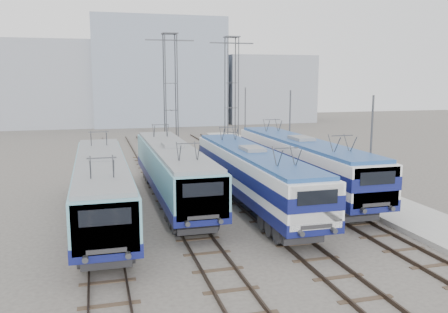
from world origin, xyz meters
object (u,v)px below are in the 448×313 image
catenary_tower_east (232,92)px  locomotive_center_left (173,169)px  mast_front (371,155)px  locomotive_far_right (302,160)px  mast_mid (290,133)px  locomotive_center_right (253,173)px  catenary_tower_west (171,93)px  locomotive_far_left (102,184)px  mast_rear (245,120)px

catenary_tower_east → locomotive_center_left: bearing=-117.8°
catenary_tower_east → mast_front: size_ratio=1.71×
locomotive_far_right → mast_mid: bearing=74.2°
locomotive_center_right → mast_front: size_ratio=2.53×
locomotive_far_right → catenary_tower_east: (-0.25, 16.54, 4.28)m
catenary_tower_west → mast_front: 22.00m
catenary_tower_east → mast_front: (2.10, -22.00, -3.14)m
locomotive_far_left → locomotive_center_left: (4.50, 3.36, 0.02)m
locomotive_far_left → locomotive_center_left: bearing=36.8°
mast_rear → locomotive_far_right: bearing=-95.7°
locomotive_center_left → mast_mid: (10.85, 6.57, 1.28)m
mast_front → mast_mid: size_ratio=1.00×
locomotive_center_left → locomotive_center_right: 5.25m
locomotive_center_right → mast_front: 7.02m
locomotive_far_right → mast_mid: (1.85, 6.54, 1.14)m
locomotive_far_right → mast_rear: bearing=84.3°
catenary_tower_west → mast_mid: catenary_tower_west is taller
mast_front → catenary_tower_west: bearing=113.3°
catenary_tower_east → mast_mid: 10.69m
catenary_tower_east → mast_front: bearing=-84.5°
locomotive_center_right → mast_rear: bearing=73.4°
locomotive_far_left → locomotive_center_right: bearing=4.1°
locomotive_center_left → locomotive_far_right: (9.00, 0.03, 0.13)m
locomotive_far_left → locomotive_far_right: bearing=14.1°
locomotive_center_left → mast_rear: (10.85, 18.57, 1.28)m
locomotive_far_left → mast_rear: 26.80m
catenary_tower_west → mast_front: catenary_tower_west is taller
catenary_tower_west → mast_front: bearing=-66.7°
locomotive_center_left → locomotive_far_left: bearing=-143.2°
locomotive_far_left → mast_front: bearing=-7.7°
catenary_tower_east → mast_front: 22.32m
locomotive_center_right → catenary_tower_west: (-2.25, 17.27, 4.38)m
locomotive_center_right → mast_front: (6.35, -2.73, 1.24)m
locomotive_center_left → mast_front: (10.85, -5.43, 1.28)m
locomotive_center_left → mast_front: size_ratio=2.55×
locomotive_center_left → locomotive_far_right: bearing=0.2°
locomotive_center_right → locomotive_far_right: bearing=31.3°
locomotive_center_left → mast_mid: bearing=31.2°
catenary_tower_east → mast_mid: catenary_tower_east is taller
mast_mid → mast_rear: same height
mast_mid → catenary_tower_east: bearing=101.9°
catenary_tower_west → mast_rear: catenary_tower_west is taller
locomotive_center_left → catenary_tower_east: (8.75, 16.57, 4.42)m
mast_rear → locomotive_center_right: bearing=-106.6°
catenary_tower_east → mast_rear: catenary_tower_east is taller
locomotive_far_left → mast_front: (15.35, -2.07, 1.29)m
catenary_tower_west → mast_rear: (8.60, 4.00, -3.14)m
locomotive_center_right → mast_mid: (6.35, 9.27, 1.24)m
locomotive_center_right → mast_front: bearing=-23.2°
locomotive_center_right → mast_mid: size_ratio=2.53×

